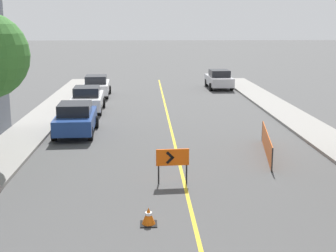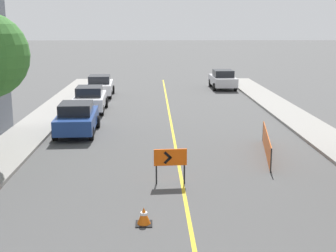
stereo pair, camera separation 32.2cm
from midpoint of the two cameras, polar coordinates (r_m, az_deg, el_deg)
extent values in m
cube|color=gold|center=(23.14, 0.14, -1.06)|extent=(0.12, 45.27, 0.01)
cube|color=gray|center=(23.88, -17.40, -1.05)|extent=(2.23, 45.27, 0.14)
cube|color=gray|center=(24.56, 17.17, -0.67)|extent=(2.23, 45.27, 0.14)
cube|color=black|center=(13.14, -3.09, -11.84)|extent=(0.46, 0.46, 0.03)
cone|color=orange|center=(13.04, -3.11, -10.85)|extent=(0.37, 0.37, 0.47)
cylinder|color=white|center=(13.01, -3.11, -10.62)|extent=(0.19, 0.19, 0.07)
cube|color=#EF560C|center=(15.92, -0.02, -3.83)|extent=(1.13, 0.14, 0.58)
cube|color=black|center=(15.86, -0.32, -3.60)|extent=(0.29, 0.04, 0.29)
cube|color=black|center=(15.90, -0.31, -4.16)|extent=(0.29, 0.04, 0.29)
cylinder|color=black|center=(16.09, -1.73, -5.97)|extent=(0.06, 0.06, 0.66)
cylinder|color=black|center=(16.14, 1.69, -5.92)|extent=(0.06, 0.06, 0.66)
cube|color=#EF560C|center=(19.98, 11.50, -2.13)|extent=(0.86, 4.79, 0.94)
cylinder|color=#262626|center=(17.64, 12.08, -4.10)|extent=(0.05, 0.05, 0.94)
cylinder|color=#262626|center=(22.33, 11.04, -0.57)|extent=(0.05, 0.05, 0.94)
cube|color=navy|center=(23.65, -11.53, 0.66)|extent=(1.96, 4.37, 0.72)
cube|color=black|center=(23.32, -11.68, 2.08)|extent=(1.60, 1.99, 0.55)
cylinder|color=black|center=(25.15, -12.97, 0.45)|extent=(0.24, 0.65, 0.64)
cylinder|color=black|center=(24.90, -9.10, 0.50)|extent=(0.24, 0.65, 0.64)
cylinder|color=black|center=(22.59, -14.13, -0.96)|extent=(0.24, 0.65, 0.64)
cylinder|color=black|center=(22.32, -9.83, -0.92)|extent=(0.24, 0.65, 0.64)
cube|color=silver|center=(29.52, -10.08, 3.04)|extent=(1.98, 4.37, 0.72)
cube|color=black|center=(29.22, -10.18, 4.20)|extent=(1.61, 2.00, 0.55)
cylinder|color=black|center=(31.00, -11.32, 2.76)|extent=(0.25, 0.65, 0.64)
cylinder|color=black|center=(30.79, -8.17, 2.82)|extent=(0.25, 0.65, 0.64)
cylinder|color=black|center=(28.41, -12.09, 1.85)|extent=(0.25, 0.65, 0.64)
cylinder|color=black|center=(28.18, -8.66, 1.91)|extent=(0.25, 0.65, 0.64)
cube|color=silver|center=(35.60, -8.95, 4.67)|extent=(1.99, 4.38, 0.72)
cube|color=black|center=(35.31, -9.02, 5.65)|extent=(1.62, 2.00, 0.55)
cylinder|color=black|center=(37.06, -10.03, 4.38)|extent=(0.25, 0.65, 0.64)
cylinder|color=black|center=(36.89, -7.39, 4.42)|extent=(0.25, 0.65, 0.64)
cylinder|color=black|center=(34.45, -10.57, 3.75)|extent=(0.25, 0.65, 0.64)
cylinder|color=black|center=(34.26, -7.73, 3.80)|extent=(0.25, 0.65, 0.64)
cube|color=#B7B7BC|center=(39.64, 5.98, 5.54)|extent=(1.91, 4.35, 0.72)
cube|color=black|center=(39.36, 6.05, 6.42)|extent=(1.58, 1.97, 0.55)
cylinder|color=black|center=(40.87, 4.50, 5.27)|extent=(0.24, 0.65, 0.64)
cylinder|color=black|center=(41.12, 6.88, 5.26)|extent=(0.24, 0.65, 0.64)
cylinder|color=black|center=(38.25, 5.00, 4.77)|extent=(0.24, 0.65, 0.64)
cylinder|color=black|center=(38.52, 7.53, 4.76)|extent=(0.24, 0.65, 0.64)
camera|label=1|loc=(0.16, -90.45, -0.10)|focal=50.00mm
camera|label=2|loc=(0.16, 89.55, 0.10)|focal=50.00mm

